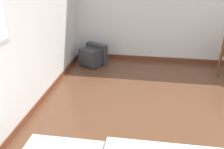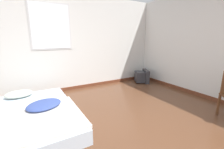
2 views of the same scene
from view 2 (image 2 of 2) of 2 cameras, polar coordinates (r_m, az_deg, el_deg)
name	(u,v)px [view 2 (image 2 of 2)]	position (r m, az deg, el deg)	size (l,w,h in m)	color
wall_back	(69,44)	(4.30, -15.90, 11.16)	(7.71, 0.08, 2.60)	silver
mattress_bed	(35,115)	(2.99, -27.37, -13.64)	(1.32, 2.10, 0.38)	silver
crt_tv	(142,76)	(5.11, 11.42, -0.71)	(0.56, 0.58, 0.42)	#333338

